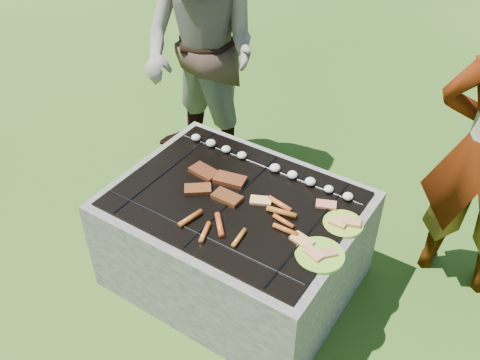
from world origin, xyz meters
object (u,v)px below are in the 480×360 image
object	(u,v)px
plate_near	(320,255)
bystander	(200,53)
fire_pit	(235,242)
plate_far	(344,223)

from	to	relation	value
plate_near	bystander	world-z (taller)	bystander
plate_near	bystander	xyz separation A→B (m)	(-1.37, 0.92, 0.30)
fire_pit	plate_far	distance (m)	0.67
fire_pit	plate_near	size ratio (longest dim) A/B	4.47
fire_pit	plate_far	bearing A→B (deg)	13.90
plate_near	plate_far	bearing A→B (deg)	89.43
fire_pit	plate_far	xyz separation A→B (m)	(0.56, 0.14, 0.33)
plate_near	bystander	size ratio (longest dim) A/B	0.16
plate_far	fire_pit	bearing A→B (deg)	-166.10
plate_far	plate_near	size ratio (longest dim) A/B	0.76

